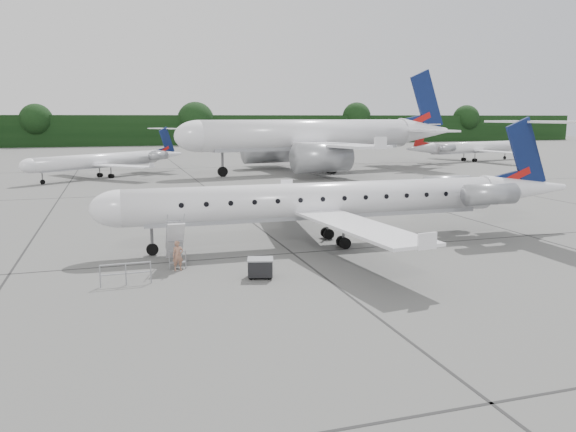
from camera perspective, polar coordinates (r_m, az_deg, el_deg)
name	(u,v)px	position (r m, az deg, el deg)	size (l,w,h in m)	color
ground	(408,264)	(29.67, 12.10, -4.81)	(320.00, 320.00, 0.00)	#5F5F5D
treeline	(169,130)	(155.65, -12.03, 8.52)	(260.00, 4.00, 8.00)	black
main_regional_jet	(319,183)	(32.96, 3.22, 3.40)	(28.79, 20.73, 7.38)	white
airstair	(175,242)	(29.39, -11.39, -2.61)	(0.85, 2.29, 2.31)	white
passenger	(178,256)	(28.23, -11.12, -3.98)	(0.54, 0.36, 1.49)	#976852
safety_railing	(126,274)	(26.40, -16.15, -5.72)	(2.20, 0.08, 1.00)	#93969B
baggage_cart	(260,268)	(26.53, -2.83, -5.26)	(1.15, 0.93, 1.00)	black
bg_narrowbody	(309,120)	(76.90, 2.15, 9.75)	(39.67, 28.56, 14.24)	white
bg_regional_left	(99,154)	(73.26, -18.69, 6.01)	(23.08, 16.62, 6.05)	white
bg_regional_right	(474,142)	(101.66, 18.35, 7.16)	(25.10, 18.07, 6.59)	white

